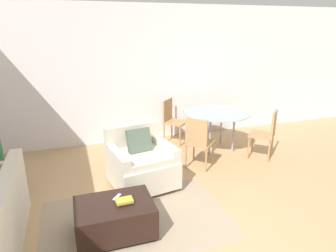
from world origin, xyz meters
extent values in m
plane|color=tan|center=(0.00, 0.00, 0.00)|extent=(20.00, 20.00, 0.00)
cube|color=white|center=(0.00, 3.64, 1.38)|extent=(12.00, 0.06, 2.75)
cube|color=gray|center=(-0.81, 0.81, 0.00)|extent=(2.28, 1.53, 0.00)
cube|color=beige|center=(-0.81, 0.23, 0.00)|extent=(2.24, 0.05, 0.00)
cube|color=beige|center=(-0.81, 0.42, 0.00)|extent=(2.24, 0.05, 0.00)
cube|color=beige|center=(-0.81, 0.62, 0.00)|extent=(2.24, 0.05, 0.00)
cube|color=beige|center=(-0.81, 0.81, 0.00)|extent=(2.24, 0.05, 0.00)
cube|color=beige|center=(-0.81, 1.00, 0.00)|extent=(2.24, 0.05, 0.00)
cube|color=beige|center=(-0.81, 1.19, 0.00)|extent=(2.24, 0.05, 0.00)
cube|color=beige|center=(-0.81, 1.38, 0.00)|extent=(2.24, 0.05, 0.00)
cube|color=beige|center=(-2.17, 0.55, 0.63)|extent=(0.14, 2.08, 0.40)
cube|color=beige|center=(-0.53, 1.59, 0.25)|extent=(1.01, 0.98, 0.39)
cube|color=beige|center=(-0.52, 1.56, 0.50)|extent=(0.75, 0.82, 0.10)
cube|color=beige|center=(-0.59, 1.95, 0.67)|extent=(0.88, 0.27, 0.44)
cube|color=beige|center=(-0.90, 1.53, 0.55)|extent=(0.25, 0.79, 0.20)
cube|color=beige|center=(-0.16, 1.66, 0.55)|extent=(0.25, 0.79, 0.20)
cylinder|color=brown|center=(-0.82, 1.19, 0.03)|extent=(0.05, 0.05, 0.06)
cylinder|color=brown|center=(-0.12, 1.32, 0.03)|extent=(0.05, 0.05, 0.06)
cylinder|color=brown|center=(-0.94, 1.87, 0.03)|extent=(0.05, 0.05, 0.06)
cylinder|color=brown|center=(-0.24, 1.99, 0.03)|extent=(0.05, 0.05, 0.06)
cube|color=#4C5B4C|center=(-0.55, 1.70, 0.71)|extent=(0.38, 0.26, 0.36)
cube|color=black|center=(-1.10, 0.62, 0.22)|extent=(0.88, 0.62, 0.36)
cylinder|color=black|center=(-0.71, 0.36, 0.02)|extent=(0.04, 0.04, 0.04)
cylinder|color=black|center=(-1.48, 0.88, 0.02)|extent=(0.04, 0.04, 0.04)
cylinder|color=black|center=(-0.71, 0.88, 0.02)|extent=(0.04, 0.04, 0.04)
cube|color=#2D478C|center=(-0.97, 0.60, 0.41)|extent=(0.17, 0.14, 0.02)
cube|color=gold|center=(-0.98, 0.58, 0.44)|extent=(0.20, 0.14, 0.03)
cube|color=#B7B7BC|center=(-1.04, 0.74, 0.41)|extent=(0.12, 0.14, 0.01)
cylinder|color=brown|center=(-2.54, 2.20, 0.14)|extent=(0.44, 0.44, 0.28)
cylinder|color=black|center=(-2.54, 2.20, 0.27)|extent=(0.40, 0.40, 0.02)
cone|color=#387A42|center=(-2.47, 2.20, 0.58)|extent=(0.04, 0.13, 0.60)
cone|color=#387A42|center=(-2.47, 2.25, 0.55)|extent=(0.07, 0.08, 0.55)
cone|color=#387A42|center=(-2.47, 2.11, 0.61)|extent=(0.12, 0.11, 0.65)
cylinder|color=#99A8AD|center=(1.18, 2.58, 0.75)|extent=(1.26, 1.26, 0.01)
cylinder|color=#99999E|center=(0.94, 2.33, 0.37)|extent=(0.04, 0.04, 0.74)
cylinder|color=#99999E|center=(1.43, 2.33, 0.37)|extent=(0.04, 0.04, 0.74)
cylinder|color=#99999E|center=(0.94, 2.83, 0.37)|extent=(0.04, 0.04, 0.74)
cylinder|color=#99999E|center=(1.43, 2.83, 0.37)|extent=(0.04, 0.04, 0.74)
cube|color=tan|center=(0.57, 1.97, 0.43)|extent=(0.59, 0.59, 0.03)
cube|color=tan|center=(0.44, 1.84, 0.68)|extent=(0.29, 0.29, 0.45)
cylinder|color=tan|center=(0.83, 1.97, 0.21)|extent=(0.03, 0.03, 0.42)
cylinder|color=tan|center=(0.57, 2.22, 0.21)|extent=(0.03, 0.03, 0.42)
cylinder|color=tan|center=(0.57, 1.72, 0.21)|extent=(0.03, 0.03, 0.42)
cylinder|color=tan|center=(0.32, 1.97, 0.21)|extent=(0.03, 0.03, 0.42)
cube|color=tan|center=(1.79, 1.97, 0.43)|extent=(0.59, 0.59, 0.03)
cube|color=tan|center=(1.93, 1.84, 0.68)|extent=(0.29, 0.29, 0.45)
cylinder|color=tan|center=(1.79, 2.22, 0.21)|extent=(0.03, 0.03, 0.42)
cylinder|color=tan|center=(1.54, 1.97, 0.21)|extent=(0.03, 0.03, 0.42)
cylinder|color=tan|center=(2.05, 1.97, 0.21)|extent=(0.03, 0.03, 0.42)
cylinder|color=tan|center=(1.79, 1.72, 0.21)|extent=(0.03, 0.03, 0.42)
cube|color=tan|center=(0.57, 3.19, 0.43)|extent=(0.59, 0.59, 0.03)
cube|color=tan|center=(0.44, 3.33, 0.68)|extent=(0.29, 0.29, 0.45)
cylinder|color=tan|center=(0.57, 2.94, 0.21)|extent=(0.03, 0.03, 0.42)
cylinder|color=tan|center=(0.83, 3.19, 0.21)|extent=(0.03, 0.03, 0.42)
cylinder|color=tan|center=(0.32, 3.19, 0.21)|extent=(0.03, 0.03, 0.42)
cylinder|color=tan|center=(0.57, 3.45, 0.21)|extent=(0.03, 0.03, 0.42)
camera|label=1|loc=(-1.44, -2.35, 2.28)|focal=32.00mm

